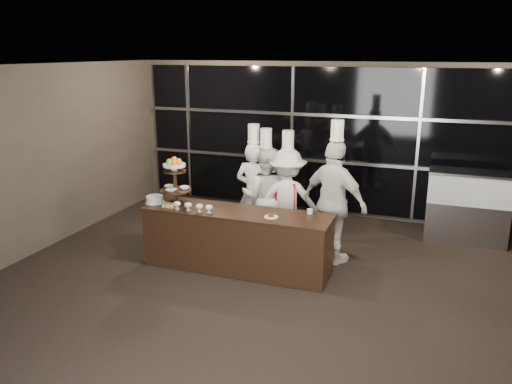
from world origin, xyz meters
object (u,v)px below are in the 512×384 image
(buffet_counter, at_px, (237,240))
(layer_cake, at_px, (155,199))
(display_stand, at_px, (175,178))
(chef_c, at_px, (287,199))
(display_case, at_px, (468,203))
(chef_a, at_px, (254,192))
(chef_d, at_px, (334,202))
(chef_b, at_px, (266,196))

(buffet_counter, distance_m, layer_cake, 1.44)
(display_stand, distance_m, chef_c, 1.87)
(chef_c, bearing_deg, display_case, 26.00)
(layer_cake, height_order, chef_a, chef_a)
(buffet_counter, bearing_deg, layer_cake, -177.87)
(buffet_counter, relative_size, chef_c, 1.43)
(buffet_counter, distance_m, display_stand, 1.33)
(layer_cake, bearing_deg, chef_a, 44.72)
(display_stand, distance_m, layer_cake, 0.50)
(buffet_counter, xyz_separation_m, chef_d, (1.30, 0.75, 0.51))
(chef_c, bearing_deg, layer_cake, -148.64)
(chef_a, bearing_deg, chef_b, -13.60)
(layer_cake, bearing_deg, buffet_counter, 2.13)
(buffet_counter, xyz_separation_m, chef_a, (-0.15, 1.14, 0.43))
(display_stand, xyz_separation_m, chef_d, (2.30, 0.75, -0.36))
(chef_a, relative_size, chef_c, 1.03)
(chef_a, bearing_deg, display_case, 20.60)
(display_stand, relative_size, chef_c, 0.38)
(chef_d, bearing_deg, chef_b, 164.65)
(display_case, relative_size, chef_d, 0.60)
(chef_a, xyz_separation_m, chef_b, (0.23, -0.06, -0.04))
(chef_a, distance_m, chef_c, 0.62)
(buffet_counter, distance_m, chef_c, 1.21)
(buffet_counter, xyz_separation_m, layer_cake, (-1.34, -0.05, 0.51))
(buffet_counter, height_order, display_case, display_case)
(display_stand, xyz_separation_m, display_case, (4.28, 2.42, -0.65))
(display_stand, height_order, chef_b, chef_b)
(chef_a, xyz_separation_m, chef_d, (1.45, -0.39, 0.08))
(display_stand, height_order, chef_a, chef_a)
(chef_d, bearing_deg, layer_cake, -163.22)
(display_case, bearing_deg, chef_c, -154.00)
(buffet_counter, bearing_deg, display_case, 36.48)
(chef_b, bearing_deg, layer_cake, -141.69)
(chef_a, bearing_deg, layer_cake, -135.28)
(layer_cake, height_order, display_case, display_case)
(display_stand, bearing_deg, chef_d, 17.99)
(display_case, bearing_deg, chef_a, -159.40)
(chef_c, bearing_deg, display_stand, -144.33)
(display_case, height_order, chef_d, chef_d)
(display_case, bearing_deg, chef_d, -139.71)
(chef_d, bearing_deg, buffet_counter, -150.12)
(buffet_counter, distance_m, chef_a, 1.22)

